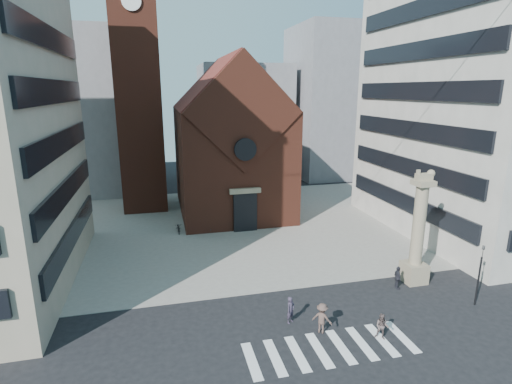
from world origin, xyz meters
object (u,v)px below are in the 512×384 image
traffic_light (479,274)px  pedestrian_0 (291,310)px  pedestrian_1 (382,327)px  pedestrian_2 (398,278)px  lion_column (417,239)px  scooter_0 (179,228)px

traffic_light → pedestrian_0: bearing=175.5°
traffic_light → pedestrian_1: size_ratio=2.72×
pedestrian_0 → pedestrian_2: 9.25m
pedestrian_0 → traffic_light: bearing=-40.3°
pedestrian_1 → pedestrian_2: bearing=89.5°
traffic_light → pedestrian_2: size_ratio=2.48×
traffic_light → pedestrian_2: bearing=139.4°
lion_column → pedestrian_0: 11.52m
lion_column → pedestrian_2: (-1.85, -0.71, -2.59)m
traffic_light → pedestrian_0: traffic_light is taller
lion_column → pedestrian_1: (-6.19, -5.87, -2.67)m
pedestrian_1 → scooter_0: size_ratio=0.81×
pedestrian_0 → scooter_0: size_ratio=0.89×
scooter_0 → pedestrian_1: bearing=-64.2°
pedestrian_0 → lion_column: bearing=-20.3°
traffic_light → scooter_0: size_ratio=2.21×
pedestrian_2 → scooter_0: size_ratio=0.89×
pedestrian_1 → pedestrian_2: (4.34, 5.16, 0.08)m
lion_column → traffic_light: (1.99, -4.00, -1.17)m
lion_column → scooter_0: (-16.70, 14.95, -2.90)m
pedestrian_0 → scooter_0: pedestrian_0 is taller
pedestrian_0 → pedestrian_1: 5.45m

